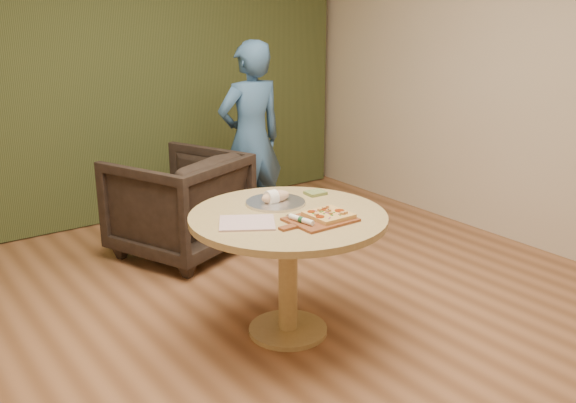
% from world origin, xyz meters
% --- Properties ---
extents(room_shell, '(5.04, 6.04, 2.84)m').
position_xyz_m(room_shell, '(0.00, 0.00, 1.40)').
color(room_shell, '#99623D').
rests_on(room_shell, ground).
extents(curtain, '(4.80, 0.14, 2.78)m').
position_xyz_m(curtain, '(0.00, 2.90, 1.40)').
color(curtain, '#2E3819').
rests_on(curtain, ground).
extents(pedestal_table, '(1.13, 1.13, 0.75)m').
position_xyz_m(pedestal_table, '(0.07, 0.28, 0.61)').
color(pedestal_table, tan).
rests_on(pedestal_table, ground).
extents(pizza_paddle, '(0.45, 0.28, 0.01)m').
position_xyz_m(pizza_paddle, '(0.14, 0.08, 0.76)').
color(pizza_paddle, brown).
rests_on(pizza_paddle, pedestal_table).
extents(flatbread_pizza, '(0.22, 0.22, 0.04)m').
position_xyz_m(flatbread_pizza, '(0.20, 0.08, 0.78)').
color(flatbread_pizza, '#DFB057').
rests_on(flatbread_pizza, pizza_paddle).
extents(cutlery_roll, '(0.06, 0.20, 0.03)m').
position_xyz_m(cutlery_roll, '(0.02, 0.09, 0.78)').
color(cutlery_roll, white).
rests_on(cutlery_roll, pizza_paddle).
extents(newspaper, '(0.39, 0.37, 0.01)m').
position_xyz_m(newspaper, '(-0.20, 0.28, 0.76)').
color(newspaper, white).
rests_on(newspaper, pedestal_table).
extents(serving_tray, '(0.36, 0.36, 0.02)m').
position_xyz_m(serving_tray, '(0.13, 0.48, 0.76)').
color(serving_tray, silver).
rests_on(serving_tray, pedestal_table).
extents(bread_roll, '(0.19, 0.09, 0.09)m').
position_xyz_m(bread_roll, '(0.12, 0.48, 0.79)').
color(bread_roll, '#DFB588').
rests_on(bread_roll, serving_tray).
extents(green_packet, '(0.13, 0.11, 0.02)m').
position_xyz_m(green_packet, '(0.44, 0.49, 0.76)').
color(green_packet, '#51632C').
rests_on(green_packet, pedestal_table).
extents(armchair, '(1.10, 1.07, 0.89)m').
position_xyz_m(armchair, '(0.12, 1.80, 0.44)').
color(armchair, black).
rests_on(armchair, ground).
extents(person_standing, '(0.60, 0.41, 1.62)m').
position_xyz_m(person_standing, '(0.84, 1.88, 0.81)').
color(person_standing, '#31567D').
rests_on(person_standing, ground).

